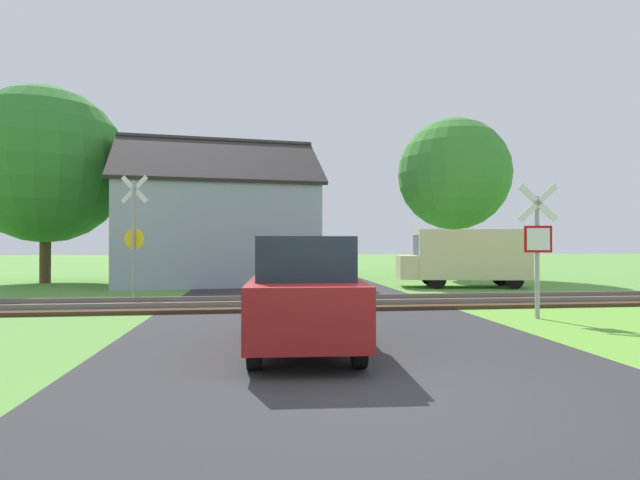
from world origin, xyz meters
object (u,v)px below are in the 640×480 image
(house, at_px, (218,231))
(tree_right, at_px, (454,174))
(mail_truck, at_px, (466,256))
(parked_car, at_px, (303,293))
(tree_left, at_px, (46,165))
(stop_sign_near, at_px, (538,242))
(tree_center, at_px, (261,186))
(crossing_sign_far, at_px, (134,230))

(house, distance_m, tree_right, 11.96)
(mail_truck, height_order, parked_car, mail_truck)
(tree_left, relative_size, mail_truck, 1.66)
(tree_left, distance_m, tree_right, 18.94)
(stop_sign_near, bearing_deg, tree_center, -56.44)
(crossing_sign_far, xyz_separation_m, mail_truck, (11.87, 2.65, -0.87))
(tree_left, relative_size, tree_center, 1.20)
(tree_left, height_order, parked_car, tree_left)
(tree_center, bearing_deg, tree_left, -158.04)
(tree_right, xyz_separation_m, parked_car, (-8.97, -15.86, -4.28))
(tree_left, bearing_deg, mail_truck, -14.22)
(tree_left, bearing_deg, tree_right, 2.50)
(crossing_sign_far, distance_m, mail_truck, 12.19)
(crossing_sign_far, height_order, mail_truck, crossing_sign_far)
(house, relative_size, tree_right, 1.13)
(mail_truck, bearing_deg, stop_sign_near, 177.23)
(tree_right, distance_m, parked_car, 18.72)
(house, relative_size, tree_left, 1.05)
(crossing_sign_far, distance_m, tree_right, 15.93)
(tree_right, distance_m, mail_truck, 6.73)
(crossing_sign_far, height_order, parked_car, crossing_sign_far)
(house, bearing_deg, tree_left, 165.43)
(crossing_sign_far, relative_size, parked_car, 0.94)
(tree_center, bearing_deg, tree_right, -17.15)
(house, distance_m, mail_truck, 10.42)
(stop_sign_near, height_order, tree_right, tree_right)
(stop_sign_near, bearing_deg, tree_right, -91.51)
(mail_truck, bearing_deg, crossing_sign_far, 112.42)
(stop_sign_near, bearing_deg, house, -42.22)
(stop_sign_near, bearing_deg, crossing_sign_far, -15.57)
(stop_sign_near, xyz_separation_m, tree_center, (-6.08, 16.29, 3.07))
(tree_left, distance_m, tree_center, 10.10)
(stop_sign_near, height_order, house, house)
(house, bearing_deg, mail_truck, -26.04)
(crossing_sign_far, relative_size, tree_center, 0.53)
(mail_truck, bearing_deg, tree_center, 53.95)
(tree_left, bearing_deg, parked_car, -56.52)
(tree_center, relative_size, mail_truck, 1.39)
(stop_sign_near, distance_m, house, 14.03)
(tree_left, distance_m, parked_car, 18.52)
(stop_sign_near, distance_m, tree_left, 20.17)
(tree_center, height_order, tree_right, tree_right)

